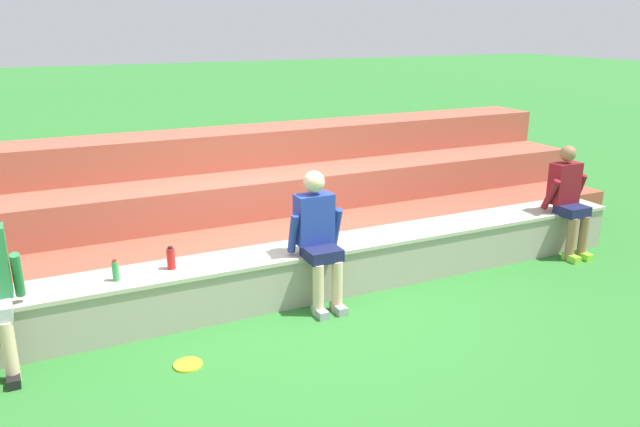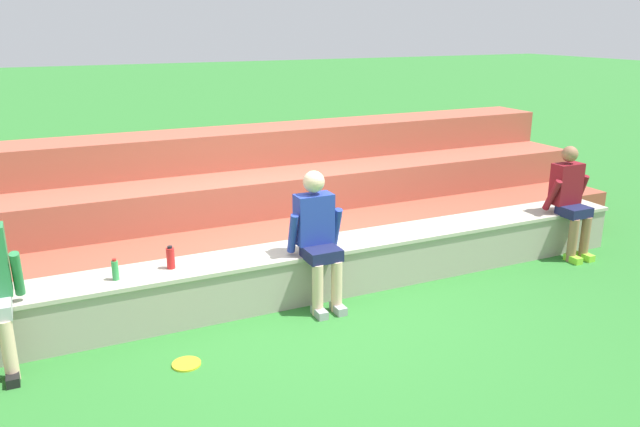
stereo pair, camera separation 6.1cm
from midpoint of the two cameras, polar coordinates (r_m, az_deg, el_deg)
name	(u,v)px [view 2 (the right image)]	position (r m, az deg, el deg)	size (l,w,h in m)	color
ground_plane	(314,305)	(6.50, -0.30, -8.30)	(80.00, 80.00, 0.00)	#2D752D
stone_seating_wall	(303,270)	(6.61, -1.29, -5.16)	(8.18, 0.58, 0.54)	#A8A08E
brick_bleachers	(245,201)	(8.20, -6.65, 1.09)	(9.80, 2.38, 1.40)	#A24C37
person_left_of_center	(318,235)	(6.24, 0.08, -1.96)	(0.56, 0.57, 1.39)	beige
person_center	(570,198)	(8.22, 22.01, 1.29)	(0.55, 0.54, 1.36)	#996B4C
water_bottle_center_gap	(115,270)	(5.98, -17.84, -4.91)	(0.06, 0.06, 0.20)	green
water_bottle_mid_right	(171,258)	(6.11, -13.15, -3.95)	(0.08, 0.08, 0.22)	red
frisbee	(186,364)	(5.56, -11.73, -13.25)	(0.24, 0.24, 0.02)	yellow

